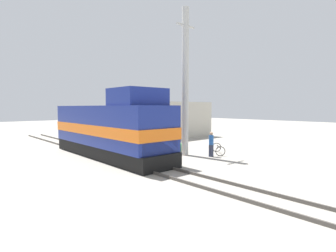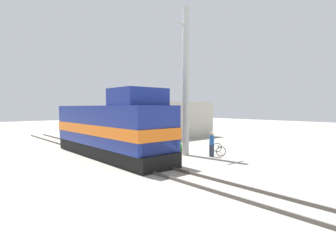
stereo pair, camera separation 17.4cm
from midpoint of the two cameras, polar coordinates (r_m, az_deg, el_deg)
ground_plane at (r=17.21m, az=-8.33°, el=-7.90°), size 120.00×120.00×0.00m
rail_near at (r=16.82m, az=-10.39°, el=-7.94°), size 0.08×43.23×0.15m
rail_far at (r=17.59m, az=-6.37°, el=-7.37°), size 0.08×43.23×0.15m
locomotive at (r=19.05m, az=-12.56°, el=-0.77°), size 3.10×12.23×4.71m
utility_pole at (r=19.51m, az=3.51°, el=9.55°), size 1.80×0.51×10.76m
vendor_umbrella at (r=20.90m, az=-1.41°, el=-0.08°), size 1.80×1.80×2.25m
billboard_sign at (r=25.27m, az=-3.82°, el=2.30°), size 2.12×0.12×3.64m
shrub_cluster at (r=21.09m, az=2.29°, el=-4.64°), size 0.72×0.72×0.72m
person_bystander at (r=19.13m, az=9.13°, el=-3.69°), size 0.34×0.34×1.81m
bicycle at (r=20.47m, az=10.66°, el=-4.95°), size 1.85×1.89×0.72m
building_block_distant at (r=31.03m, az=1.35°, el=1.38°), size 8.47×4.16×4.18m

